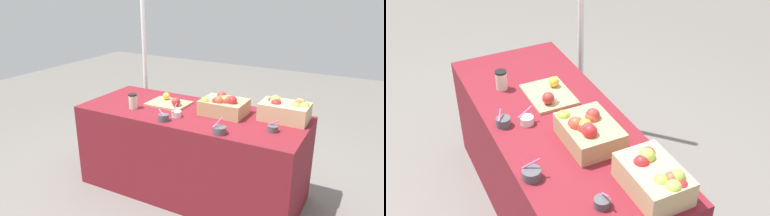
{
  "view_description": "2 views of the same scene",
  "coord_description": "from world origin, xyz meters",
  "views": [
    {
      "loc": [
        1.37,
        -2.47,
        1.76
      ],
      "look_at": [
        0.02,
        -0.03,
        0.78
      ],
      "focal_mm": 33.87,
      "sensor_mm": 36.0,
      "label": 1
    },
    {
      "loc": [
        2.14,
        -0.9,
        2.38
      ],
      "look_at": [
        0.17,
        0.06,
        0.91
      ],
      "focal_mm": 46.13,
      "sensor_mm": 36.0,
      "label": 2
    }
  ],
  "objects": [
    {
      "name": "apple_crate_left",
      "position": [
        0.74,
        0.18,
        0.82
      ],
      "size": [
        0.37,
        0.24,
        0.19
      ],
      "color": "tan",
      "rests_on": "table"
    },
    {
      "name": "apple_crate_middle",
      "position": [
        0.26,
        0.07,
        0.82
      ],
      "size": [
        0.36,
        0.27,
        0.18
      ],
      "color": "tan",
      "rests_on": "table"
    },
    {
      "name": "sample_bowl_far",
      "position": [
        0.4,
        -0.31,
        0.77
      ],
      "size": [
        0.1,
        0.1,
        0.11
      ],
      "color": "#4C4C51",
      "rests_on": "table"
    },
    {
      "name": "sample_bowl_near",
      "position": [
        -0.08,
        -0.29,
        0.77
      ],
      "size": [
        0.09,
        0.08,
        0.09
      ],
      "color": "#4C4C51",
      "rests_on": "table"
    },
    {
      "name": "ground_plane",
      "position": [
        0.0,
        0.0,
        0.0
      ],
      "size": [
        10.0,
        10.0,
        0.0
      ],
      "primitive_type": "plane",
      "color": "slate"
    },
    {
      "name": "table",
      "position": [
        0.0,
        0.0,
        0.37
      ],
      "size": [
        1.9,
        0.76,
        0.74
      ],
      "primitive_type": "cube",
      "color": "maroon",
      "rests_on": "ground_plane"
    },
    {
      "name": "sample_bowl_extra",
      "position": [
        0.72,
        -0.09,
        0.76
      ],
      "size": [
        0.08,
        0.08,
        0.09
      ],
      "color": "#4C4C51",
      "rests_on": "table"
    },
    {
      "name": "cutting_board_front",
      "position": [
        -0.25,
        0.06,
        0.76
      ],
      "size": [
        0.35,
        0.26,
        0.09
      ],
      "color": "tan",
      "rests_on": "table"
    },
    {
      "name": "sample_bowl_mid",
      "position": [
        -0.04,
        -0.16,
        0.77
      ],
      "size": [
        0.08,
        0.1,
        0.1
      ],
      "color": "silver",
      "rests_on": "table"
    },
    {
      "name": "coffee_cup",
      "position": [
        -0.47,
        -0.17,
        0.8
      ],
      "size": [
        0.07,
        0.07,
        0.13
      ],
      "color": "beige",
      "rests_on": "table"
    },
    {
      "name": "tent_pole",
      "position": [
        -0.89,
        0.6,
        1.03
      ],
      "size": [
        0.04,
        0.04,
        2.07
      ],
      "primitive_type": "cylinder",
      "color": "white",
      "rests_on": "ground_plane"
    }
  ]
}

